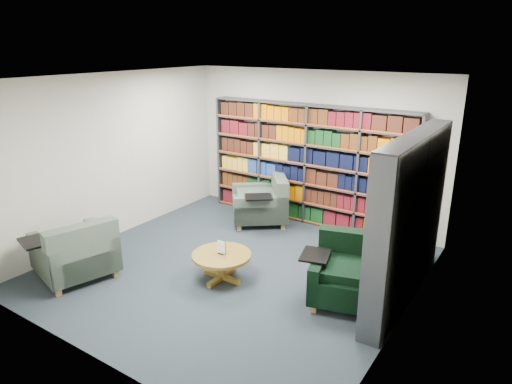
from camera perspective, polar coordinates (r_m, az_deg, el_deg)
The scene contains 7 objects.
room_shell at distance 6.48m, azimuth -2.93°, elevation 1.56°, with size 5.02×5.02×2.82m.
bookshelf_back at distance 8.48m, azimuth 6.52°, elevation 3.38°, with size 4.00×0.28×2.20m.
bookshelf_right at distance 6.14m, azimuth 18.58°, elevation -3.34°, with size 0.28×2.50×2.20m.
chair_teal_left at distance 8.60m, azimuth 1.03°, elevation -1.44°, with size 1.38×1.38×0.89m.
chair_green_right at distance 6.22m, azimuth 11.69°, elevation -10.05°, with size 1.23×1.16×0.86m.
chair_teal_front at distance 7.07m, azimuth -21.48°, elevation -7.29°, with size 1.22×1.30×0.90m.
coffee_table at distance 6.58m, azimuth -4.32°, elevation -8.36°, with size 0.85×0.85×0.59m.
Camera 1 is at (3.70, -4.99, 3.25)m, focal length 32.00 mm.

